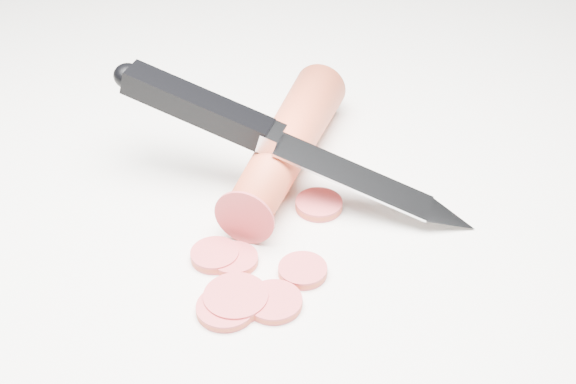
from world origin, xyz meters
name	(u,v)px	position (x,y,z in m)	size (l,w,h in m)	color
ground	(230,214)	(0.00, 0.00, 0.00)	(2.40, 2.40, 0.00)	silver
carrot	(287,145)	(0.06, 0.04, 0.02)	(0.04, 0.04, 0.18)	#D54424
carrot_slice_0	(226,308)	(-0.03, -0.09, 0.00)	(0.04, 0.04, 0.01)	#C1383D
carrot_slice_1	(274,302)	(0.00, -0.10, 0.00)	(0.04, 0.04, 0.01)	#C1383D
carrot_slice_2	(236,298)	(-0.03, -0.08, 0.00)	(0.04, 0.04, 0.01)	#C1383D
carrot_slice_3	(303,270)	(0.02, -0.08, 0.00)	(0.03, 0.03, 0.01)	#C1383D
carrot_slice_4	(319,205)	(0.06, -0.02, 0.00)	(0.03, 0.03, 0.01)	#C1383D
carrot_slice_5	(215,255)	(-0.02, -0.04, 0.00)	(0.03, 0.03, 0.01)	#C1383D
carrot_slice_6	(234,259)	(-0.01, -0.05, 0.00)	(0.03, 0.03, 0.01)	#C1383D
kitchen_knife	(292,142)	(0.05, 0.01, 0.04)	(0.23, 0.20, 0.09)	#B6B8BD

